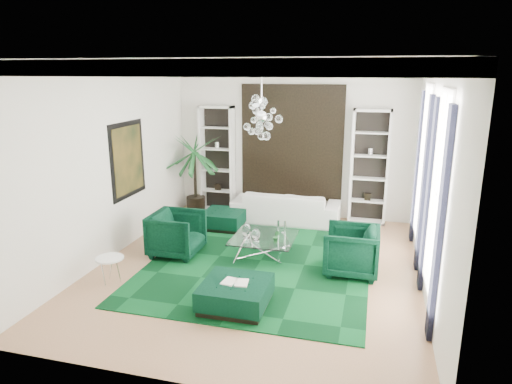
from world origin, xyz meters
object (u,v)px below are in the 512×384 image
(sofa, at_px, (286,207))
(ottoman_side, at_px, (224,220))
(armchair_right, at_px, (351,250))
(coffee_table, at_px, (264,247))
(palm, at_px, (195,163))
(armchair_left, at_px, (177,234))
(side_table, at_px, (111,270))
(ottoman_front, at_px, (236,295))

(sofa, relative_size, ottoman_side, 2.81)
(armchair_right, xyz_separation_m, coffee_table, (-1.75, 0.35, -0.24))
(palm, bearing_deg, sofa, -2.34)
(armchair_left, relative_size, side_table, 2.04)
(coffee_table, height_order, ottoman_side, coffee_table)
(ottoman_front, bearing_deg, coffee_table, 91.36)
(armchair_right, xyz_separation_m, ottoman_front, (-1.70, -1.75, -0.24))
(ottoman_front, relative_size, side_table, 2.15)
(armchair_right, bearing_deg, armchair_left, -90.00)
(ottoman_front, bearing_deg, palm, 119.05)
(sofa, xyz_separation_m, armchair_right, (1.75, -2.65, 0.07))
(armchair_right, height_order, ottoman_side, armchair_right)
(side_table, distance_m, palm, 4.39)
(sofa, distance_m, coffee_table, 2.31)
(armchair_right, relative_size, ottoman_side, 1.06)
(sofa, relative_size, palm, 0.98)
(ottoman_front, distance_m, side_table, 2.41)
(armchair_left, distance_m, ottoman_side, 1.86)
(armchair_left, height_order, ottoman_side, armchair_left)
(armchair_left, bearing_deg, coffee_table, -78.69)
(ottoman_front, bearing_deg, armchair_left, 135.81)
(sofa, height_order, coffee_table, sofa)
(side_table, bearing_deg, palm, 91.35)
(ottoman_front, xyz_separation_m, side_table, (-2.40, 0.25, 0.02))
(armchair_right, bearing_deg, palm, -123.22)
(armchair_right, xyz_separation_m, palm, (-4.20, 2.75, 0.89))
(sofa, bearing_deg, ottoman_front, 90.65)
(ottoman_side, distance_m, ottoman_front, 3.82)
(sofa, distance_m, armchair_left, 3.18)
(sofa, relative_size, side_table, 5.40)
(armchair_right, bearing_deg, ottoman_side, -120.14)
(sofa, xyz_separation_m, armchair_left, (-1.75, -2.65, 0.07))
(armchair_left, relative_size, armchair_right, 1.00)
(armchair_left, relative_size, ottoman_front, 0.95)
(coffee_table, height_order, palm, palm)
(armchair_right, distance_m, coffee_table, 1.80)
(ottoman_side, distance_m, palm, 1.84)
(armchair_left, xyz_separation_m, ottoman_front, (1.80, -1.75, -0.24))
(armchair_left, xyz_separation_m, palm, (-0.70, 2.75, 0.89))
(ottoman_side, xyz_separation_m, side_table, (-1.00, -3.30, 0.03))
(sofa, height_order, armchair_right, armchair_right)
(armchair_left, bearing_deg, armchair_right, -90.00)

